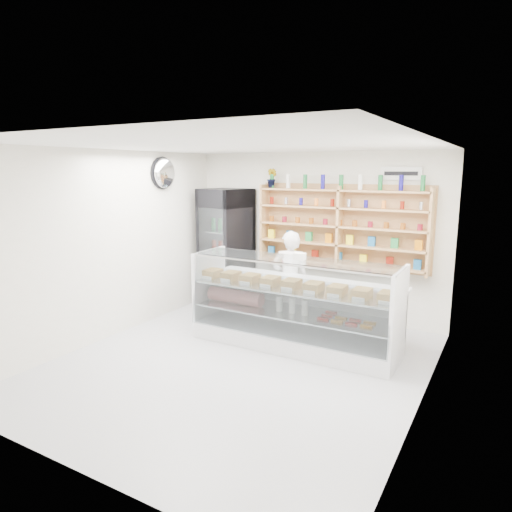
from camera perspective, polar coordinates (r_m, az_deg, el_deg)
The scene contains 8 objects.
room at distance 5.71m, azimuth -2.27°, elevation -0.46°, with size 5.00×5.00×5.00m.
display_counter at distance 6.63m, azimuth 4.74°, elevation -8.25°, with size 2.97×0.89×1.29m.
shop_worker at distance 7.26m, azimuth 4.27°, elevation -2.99°, with size 0.57×0.38×1.57m, color white.
drinks_cooler at distance 8.37m, azimuth -3.77°, elevation 0.97°, with size 0.92×0.90×2.17m.
wall_shelving at distance 7.56m, azimuth 10.42°, elevation 3.63°, with size 2.84×0.28×1.33m.
potted_plant at distance 8.00m, azimuth 2.01°, elevation 9.70°, with size 0.18×0.15×0.33m, color #1E6626.
security_mirror at distance 7.86m, azimuth -11.34°, elevation 10.12°, with size 0.15×0.50×0.50m, color silver.
wall_sign at distance 7.39m, azimuth 17.68°, elevation 9.80°, with size 0.62×0.03×0.20m, color white.
Camera 1 is at (2.96, -4.75, 2.51)m, focal length 32.00 mm.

